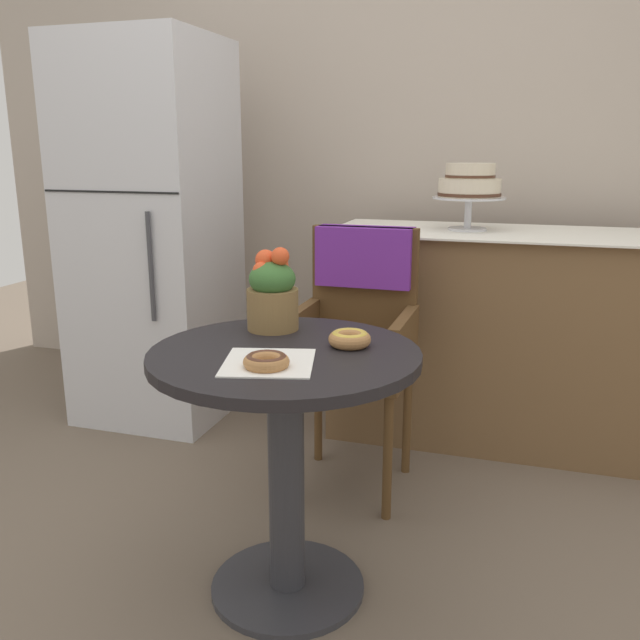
{
  "coord_description": "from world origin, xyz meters",
  "views": [
    {
      "loc": [
        0.6,
        -1.58,
        1.24
      ],
      "look_at": [
        0.05,
        0.15,
        0.77
      ],
      "focal_mm": 37.8,
      "sensor_mm": 36.0,
      "label": 1
    }
  ],
  "objects_px": {
    "flower_vase": "(272,292)",
    "wicker_chair": "(358,315)",
    "donut_mid": "(266,361)",
    "tiered_cake_stand": "(470,186)",
    "donut_front": "(350,338)",
    "cafe_table": "(286,425)",
    "refrigerator": "(153,235)"
  },
  "relations": [
    {
      "from": "refrigerator",
      "to": "flower_vase",
      "type": "bearing_deg",
      "value": -43.93
    },
    {
      "from": "donut_front",
      "to": "refrigerator",
      "type": "distance_m",
      "value": 1.57
    },
    {
      "from": "wicker_chair",
      "to": "refrigerator",
      "type": "xyz_separation_m",
      "value": [
        -1.06,
        0.36,
        0.21
      ]
    },
    {
      "from": "wicker_chair",
      "to": "tiered_cake_stand",
      "type": "xyz_separation_m",
      "value": [
        0.32,
        0.56,
        0.44
      ]
    },
    {
      "from": "cafe_table",
      "to": "donut_mid",
      "type": "bearing_deg",
      "value": -86.36
    },
    {
      "from": "cafe_table",
      "to": "donut_mid",
      "type": "distance_m",
      "value": 0.28
    },
    {
      "from": "wicker_chair",
      "to": "donut_mid",
      "type": "distance_m",
      "value": 0.9
    },
    {
      "from": "cafe_table",
      "to": "donut_front",
      "type": "xyz_separation_m",
      "value": [
        0.15,
        0.09,
        0.23
      ]
    },
    {
      "from": "cafe_table",
      "to": "flower_vase",
      "type": "relative_size",
      "value": 2.96
    },
    {
      "from": "donut_mid",
      "to": "refrigerator",
      "type": "bearing_deg",
      "value": 130.26
    },
    {
      "from": "donut_mid",
      "to": "flower_vase",
      "type": "relative_size",
      "value": 0.46
    },
    {
      "from": "cafe_table",
      "to": "flower_vase",
      "type": "bearing_deg",
      "value": 119.33
    },
    {
      "from": "donut_front",
      "to": "flower_vase",
      "type": "height_order",
      "value": "flower_vase"
    },
    {
      "from": "cafe_table",
      "to": "refrigerator",
      "type": "bearing_deg",
      "value": 133.67
    },
    {
      "from": "donut_mid",
      "to": "tiered_cake_stand",
      "type": "bearing_deg",
      "value": 77.38
    },
    {
      "from": "flower_vase",
      "to": "refrigerator",
      "type": "height_order",
      "value": "refrigerator"
    },
    {
      "from": "donut_mid",
      "to": "donut_front",
      "type": "bearing_deg",
      "value": 59.3
    },
    {
      "from": "wicker_chair",
      "to": "flower_vase",
      "type": "distance_m",
      "value": 0.59
    },
    {
      "from": "donut_mid",
      "to": "flower_vase",
      "type": "distance_m",
      "value": 0.38
    },
    {
      "from": "wicker_chair",
      "to": "flower_vase",
      "type": "bearing_deg",
      "value": -105.89
    },
    {
      "from": "wicker_chair",
      "to": "flower_vase",
      "type": "relative_size",
      "value": 3.92
    },
    {
      "from": "donut_mid",
      "to": "refrigerator",
      "type": "relative_size",
      "value": 0.07
    },
    {
      "from": "wicker_chair",
      "to": "donut_front",
      "type": "height_order",
      "value": "wicker_chair"
    },
    {
      "from": "donut_mid",
      "to": "cafe_table",
      "type": "bearing_deg",
      "value": 93.64
    },
    {
      "from": "cafe_table",
      "to": "refrigerator",
      "type": "height_order",
      "value": "refrigerator"
    },
    {
      "from": "flower_vase",
      "to": "wicker_chair",
      "type": "bearing_deg",
      "value": 77.82
    },
    {
      "from": "donut_front",
      "to": "refrigerator",
      "type": "xyz_separation_m",
      "value": [
        -1.2,
        1.01,
        0.11
      ]
    },
    {
      "from": "donut_front",
      "to": "donut_mid",
      "type": "height_order",
      "value": "donut_front"
    },
    {
      "from": "cafe_table",
      "to": "flower_vase",
      "type": "height_order",
      "value": "flower_vase"
    },
    {
      "from": "donut_mid",
      "to": "tiered_cake_stand",
      "type": "relative_size",
      "value": 0.38
    },
    {
      "from": "cafe_table",
      "to": "donut_mid",
      "type": "xyz_separation_m",
      "value": [
        0.01,
        -0.15,
        0.23
      ]
    },
    {
      "from": "tiered_cake_stand",
      "to": "cafe_table",
      "type": "bearing_deg",
      "value": -104.43
    }
  ]
}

